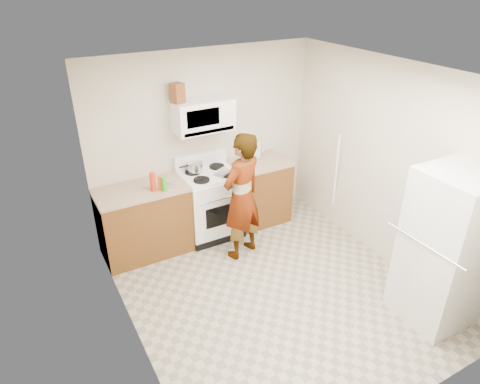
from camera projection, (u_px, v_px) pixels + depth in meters
floor at (274, 290)px, 5.02m from camera, size 3.60×3.60×0.00m
back_wall at (205, 142)px, 5.83m from camera, size 3.20×0.02×2.50m
right_wall at (389, 166)px, 5.13m from camera, size 0.02×3.60×2.50m
cabinet_left at (145, 222)px, 5.52m from camera, size 1.12×0.62×0.90m
counter_left at (141, 190)px, 5.30m from camera, size 1.14×0.64×0.03m
cabinet_right at (258, 192)px, 6.26m from camera, size 0.80×0.62×0.90m
counter_right at (259, 163)px, 6.04m from camera, size 0.82×0.64×0.03m
gas_range at (210, 203)px, 5.90m from camera, size 0.76×0.65×1.13m
microwave at (203, 115)px, 5.43m from camera, size 0.76×0.38×0.40m
person at (242, 197)px, 5.30m from camera, size 0.71×0.58×1.68m
fridge at (446, 249)px, 4.31m from camera, size 0.71×0.71×1.70m
kettle at (256, 149)px, 6.17m from camera, size 0.19×0.19×0.20m
jug at (177, 93)px, 5.16m from camera, size 0.18×0.18×0.24m
saucepan at (195, 167)px, 5.70m from camera, size 0.27×0.27×0.11m
tray at (224, 172)px, 5.68m from camera, size 0.29×0.25×0.05m
bottle_spray at (153, 182)px, 5.19m from camera, size 0.09×0.09×0.24m
bottle_hot_sauce at (161, 183)px, 5.24m from camera, size 0.08×0.08×0.18m
bottle_green_cap at (164, 184)px, 5.20m from camera, size 0.07×0.07×0.19m
pot_lid at (169, 185)px, 5.38m from camera, size 0.26×0.26×0.01m
broom at (335, 180)px, 6.00m from camera, size 0.24×0.23×1.43m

